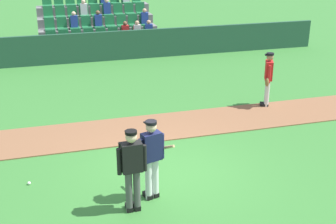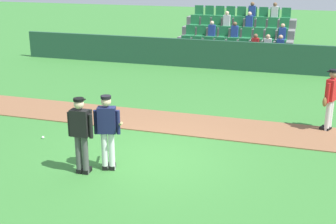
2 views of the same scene
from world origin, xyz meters
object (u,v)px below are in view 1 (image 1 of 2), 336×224
Objects in this scene: umpire_home_plate at (132,166)px; baseball at (29,183)px; batter_navy_jersey at (152,157)px; runner_red_jersey at (268,78)px.

umpire_home_plate is 23.78× the size of baseball.
batter_navy_jersey and runner_red_jersey have the same top height.
baseball is at bearing -157.89° from runner_red_jersey.
baseball is (-2.51, 1.24, -0.93)m from batter_navy_jersey.
runner_red_jersey is (4.80, 4.21, -0.01)m from batter_navy_jersey.
umpire_home_plate is (-0.48, -0.34, 0.03)m from batter_navy_jersey.
batter_navy_jersey is 1.00× the size of umpire_home_plate.
umpire_home_plate reaches higher than baseball.
batter_navy_jersey is 6.39m from runner_red_jersey.
runner_red_jersey is (5.28, 4.55, -0.04)m from umpire_home_plate.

